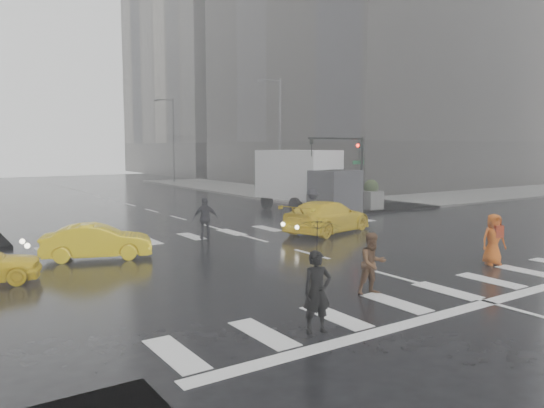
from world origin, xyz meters
TOP-DOWN VIEW (x-y plane):
  - ground at (0.00, 0.00)m, footprint 120.00×120.00m
  - sidewalk_ne at (19.50, 17.50)m, footprint 35.00×35.00m
  - building_ne at (29.00, 27.00)m, footprint 26.05×26.05m
  - building_ne_far at (29.00, 56.00)m, footprint 26.05×26.05m
  - road_markings at (0.00, 0.00)m, footprint 18.00×48.00m
  - traffic_signal_pole at (9.01, 8.01)m, footprint 4.45×0.42m
  - street_lamp_near at (10.87, 18.00)m, footprint 2.15×0.22m
  - street_lamp_far at (10.87, 38.00)m, footprint 2.15×0.22m
  - planter_west at (7.00, 8.20)m, footprint 1.10×1.10m
  - planter_mid at (9.00, 8.20)m, footprint 1.10×1.10m
  - planter_east at (11.00, 8.20)m, footprint 1.10×1.10m
  - pedestrian_black at (-4.99, -6.55)m, footprint 1.15×1.16m
  - pedestrian_brown at (-1.92, -5.09)m, footprint 0.91×0.76m
  - pedestrian_orange at (3.95, -4.77)m, footprint 0.99×0.83m
  - pedestrian_far_a at (-1.82, 5.00)m, footprint 1.20×0.92m
  - pedestrian_far_b at (4.23, 5.34)m, footprint 1.36×1.07m
  - taxi_mid at (-6.77, 3.59)m, footprint 3.95×2.47m
  - taxi_rear at (3.62, 3.47)m, footprint 4.88×3.26m
  - box_truck at (7.50, 10.00)m, footprint 2.62×7.00m

SIDE VIEW (x-z plane):
  - ground at x=0.00m, z-range 0.00..0.00m
  - road_markings at x=0.00m, z-range 0.00..0.01m
  - sidewalk_ne at x=19.50m, z-range 0.00..0.15m
  - taxi_mid at x=-6.77m, z-range 0.00..1.23m
  - taxi_rear at x=3.62m, z-range 0.00..1.47m
  - pedestrian_brown at x=-1.92m, z-range 0.00..1.67m
  - pedestrian_orange at x=3.95m, z-range 0.01..1.73m
  - pedestrian_far_a at x=-1.82m, z-range 0.00..1.80m
  - pedestrian_far_b at x=4.23m, z-range 0.00..1.86m
  - planter_west at x=7.00m, z-range 0.08..1.88m
  - planter_mid at x=9.00m, z-range 0.08..1.88m
  - planter_east at x=11.00m, z-range 0.08..1.88m
  - pedestrian_black at x=-4.99m, z-range 0.37..2.80m
  - box_truck at x=7.50m, z-range 0.13..3.84m
  - traffic_signal_pole at x=9.01m, z-range 0.97..5.47m
  - street_lamp_near at x=10.87m, z-range 0.45..9.45m
  - street_lamp_far at x=10.87m, z-range 0.45..9.45m
  - building_ne_far at x=29.00m, z-range -1.73..34.27m
  - building_ne at x=29.00m, z-range -1.79..40.21m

